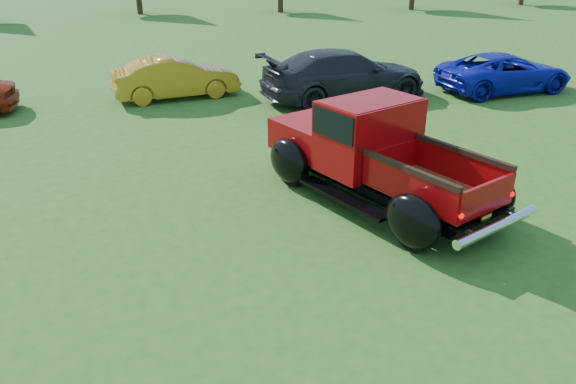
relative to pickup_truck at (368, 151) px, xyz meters
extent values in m
plane|color=#215518|center=(-1.79, -1.67, -0.89)|extent=(120.00, 120.00, 0.00)
cylinder|color=#332114|center=(4.21, 28.33, -0.10)|extent=(0.36, 0.36, 1.58)
cylinder|color=black|center=(0.05, -2.19, -0.49)|extent=(0.55, 0.83, 0.81)
cylinder|color=black|center=(1.61, -1.48, -0.49)|extent=(0.55, 0.83, 0.81)
cylinder|color=black|center=(-1.28, 0.75, -0.49)|extent=(0.55, 0.83, 0.81)
cylinder|color=black|center=(0.28, 1.45, -0.49)|extent=(0.55, 0.83, 0.81)
cube|color=black|center=(0.15, -0.32, -0.44)|extent=(3.24, 4.90, 0.20)
cube|color=#8F0709|center=(-0.54, 1.19, -0.02)|extent=(2.19, 2.09, 0.63)
cube|color=silver|center=(-0.86, 1.90, -0.03)|extent=(1.49, 0.72, 0.50)
cube|color=#8F0709|center=(0.00, 0.00, 0.32)|extent=(2.11, 1.80, 1.31)
cube|color=black|center=(0.00, 0.00, 0.67)|extent=(2.11, 1.72, 0.50)
cube|color=#8F0709|center=(0.00, 0.00, 0.95)|extent=(2.00, 1.67, 0.08)
cube|color=brown|center=(0.67, -1.47, -0.26)|extent=(2.07, 2.40, 0.05)
cube|color=#8F0709|center=(0.05, -1.75, 0.00)|extent=(0.88, 1.86, 0.52)
cube|color=#8F0709|center=(1.29, -1.19, 0.00)|extent=(0.88, 1.86, 0.52)
cube|color=#8F0709|center=(0.25, -0.55, 0.00)|extent=(1.26, 0.61, 0.52)
cube|color=#8F0709|center=(1.08, -2.39, 0.00)|extent=(1.26, 0.62, 0.52)
cube|color=black|center=(0.05, -1.75, 0.31)|extent=(0.92, 1.87, 0.09)
cube|color=black|center=(1.29, -1.19, 0.31)|extent=(0.92, 1.87, 0.09)
ellipsoid|color=black|center=(-0.04, -2.23, -0.37)|extent=(0.86, 1.17, 0.89)
ellipsoid|color=black|center=(1.71, -1.44, -0.37)|extent=(0.86, 1.17, 0.89)
ellipsoid|color=black|center=(-1.37, 0.71, -0.37)|extent=(0.86, 1.17, 0.89)
ellipsoid|color=black|center=(0.37, 1.50, -0.37)|extent=(0.86, 1.17, 0.89)
cube|color=black|center=(-0.71, -0.76, -0.56)|extent=(1.17, 2.06, 0.06)
cube|color=black|center=(1.04, 0.03, -0.56)|extent=(1.17, 2.06, 0.06)
cylinder|color=silver|center=(1.19, -2.62, -0.39)|extent=(1.86, 0.96, 0.16)
cube|color=black|center=(1.10, -2.43, -0.34)|extent=(0.28, 0.14, 0.15)
cube|color=gold|center=(1.10, -2.44, -0.34)|extent=(0.22, 0.11, 0.10)
sphere|color=#CC0505|center=(0.51, -2.68, -0.10)|extent=(0.09, 0.09, 0.09)
sphere|color=#CC0505|center=(1.68, -2.15, -0.10)|extent=(0.09, 0.09, 0.09)
imported|color=#AF7A17|center=(-3.29, 8.04, -0.26)|extent=(3.98, 1.99, 1.25)
imported|color=black|center=(1.71, 6.78, -0.14)|extent=(5.43, 2.98, 1.49)
imported|color=#0E159B|center=(7.01, 6.58, -0.29)|extent=(4.56, 2.52, 1.21)
camera|label=1|loc=(-3.61, -9.38, 3.69)|focal=35.00mm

